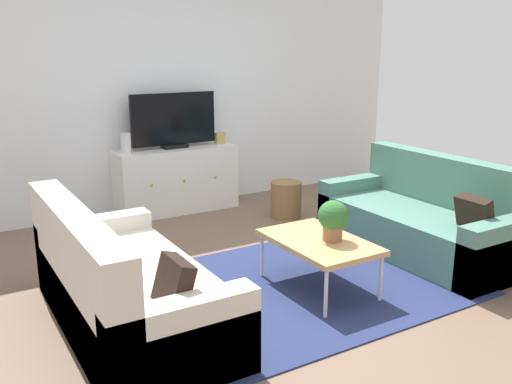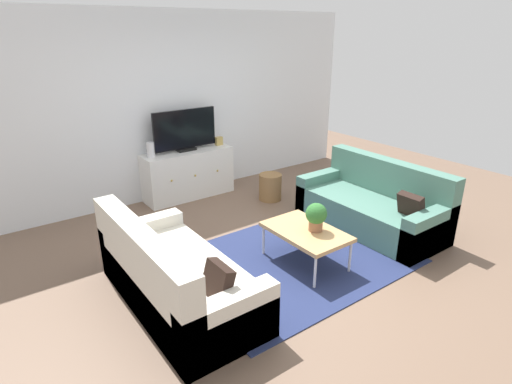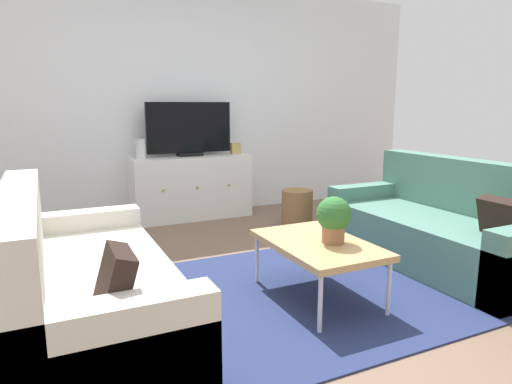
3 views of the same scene
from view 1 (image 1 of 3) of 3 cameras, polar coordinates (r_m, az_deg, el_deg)
ground_plane at (r=4.60m, az=3.47°, el=-8.84°), size 10.00×10.00×0.00m
wall_back at (r=6.49m, az=-9.37°, el=10.26°), size 6.40×0.12×2.70m
area_rug at (r=4.49m, az=4.57°, el=-9.42°), size 2.50×1.90×0.01m
couch_left_side at (r=3.83m, az=-13.91°, el=-9.81°), size 0.87×1.88×0.86m
couch_right_side at (r=5.34m, az=17.06°, el=-2.92°), size 0.87×1.88×0.86m
coffee_table at (r=4.30m, az=6.46°, el=-5.23°), size 0.59×0.92×0.41m
potted_plant at (r=4.23m, az=7.88°, el=-2.71°), size 0.23×0.23×0.31m
tv_console at (r=6.39m, az=-8.14°, el=1.26°), size 1.37×0.47×0.73m
flat_screen_tv at (r=6.28m, az=-8.44°, el=7.24°), size 0.99×0.16×0.61m
glass_vase at (r=6.10m, az=-13.19°, el=4.91°), size 0.11×0.11×0.22m
mantel_clock at (r=6.54m, az=-3.71°, el=5.53°), size 0.11×0.07×0.13m
wicker_basket at (r=6.13m, az=3.09°, el=-0.76°), size 0.34×0.34×0.40m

